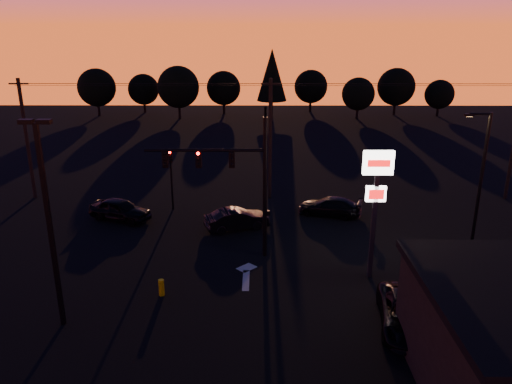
% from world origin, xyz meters
% --- Properties ---
extents(ground, '(120.00, 120.00, 0.00)m').
position_xyz_m(ground, '(0.00, 0.00, 0.00)').
color(ground, black).
rests_on(ground, ground).
extents(lane_arrow, '(1.20, 3.10, 0.01)m').
position_xyz_m(lane_arrow, '(0.50, 1.67, 0.01)').
color(lane_arrow, beige).
rests_on(lane_arrow, ground).
extents(traffic_signal_mast, '(6.79, 0.52, 8.58)m').
position_xyz_m(traffic_signal_mast, '(-0.10, 3.99, 4.94)').
color(traffic_signal_mast, black).
rests_on(traffic_signal_mast, ground).
extents(secondary_signal, '(0.30, 0.31, 4.35)m').
position_xyz_m(secondary_signal, '(-5.00, 11.49, 2.86)').
color(secondary_signal, black).
rests_on(secondary_signal, ground).
extents(parking_lot_light, '(1.25, 0.30, 9.14)m').
position_xyz_m(parking_lot_light, '(-7.50, -3.00, 5.27)').
color(parking_lot_light, black).
rests_on(parking_lot_light, ground).
extents(pylon_sign, '(1.50, 0.28, 6.80)m').
position_xyz_m(pylon_sign, '(7.00, 1.50, 4.91)').
color(pylon_sign, black).
rests_on(pylon_sign, ground).
extents(streetlight, '(1.55, 0.35, 8.00)m').
position_xyz_m(streetlight, '(13.91, 5.50, 4.42)').
color(streetlight, black).
rests_on(streetlight, ground).
extents(utility_pole_0, '(1.40, 0.26, 9.00)m').
position_xyz_m(utility_pole_0, '(-16.00, 14.00, 4.59)').
color(utility_pole_0, black).
rests_on(utility_pole_0, ground).
extents(utility_pole_1, '(1.40, 0.26, 9.00)m').
position_xyz_m(utility_pole_1, '(2.00, 14.00, 4.59)').
color(utility_pole_1, black).
rests_on(utility_pole_1, ground).
extents(power_wires, '(36.00, 1.22, 0.07)m').
position_xyz_m(power_wires, '(2.00, 14.00, 8.57)').
color(power_wires, black).
rests_on(power_wires, ground).
extents(bollard, '(0.28, 0.28, 0.84)m').
position_xyz_m(bollard, '(-3.59, -0.51, 0.42)').
color(bollard, '#BCAF02').
rests_on(bollard, ground).
extents(tree_0, '(5.36, 5.36, 6.74)m').
position_xyz_m(tree_0, '(-22.00, 50.00, 4.06)').
color(tree_0, black).
rests_on(tree_0, ground).
extents(tree_1, '(4.54, 4.54, 5.71)m').
position_xyz_m(tree_1, '(-16.00, 53.00, 3.43)').
color(tree_1, black).
rests_on(tree_1, ground).
extents(tree_2, '(5.77, 5.78, 7.26)m').
position_xyz_m(tree_2, '(-10.00, 48.00, 4.37)').
color(tree_2, black).
rests_on(tree_2, ground).
extents(tree_3, '(4.95, 4.95, 6.22)m').
position_xyz_m(tree_3, '(-4.00, 52.00, 3.75)').
color(tree_3, black).
rests_on(tree_3, ground).
extents(tree_4, '(4.18, 4.18, 9.50)m').
position_xyz_m(tree_4, '(3.00, 49.00, 5.93)').
color(tree_4, black).
rests_on(tree_4, ground).
extents(tree_5, '(4.95, 4.95, 6.22)m').
position_xyz_m(tree_5, '(9.00, 54.00, 3.75)').
color(tree_5, black).
rests_on(tree_5, ground).
extents(tree_6, '(4.54, 4.54, 5.71)m').
position_xyz_m(tree_6, '(15.00, 48.00, 3.43)').
color(tree_6, black).
rests_on(tree_6, ground).
extents(tree_7, '(5.36, 5.36, 6.74)m').
position_xyz_m(tree_7, '(21.00, 51.00, 4.06)').
color(tree_7, black).
rests_on(tree_7, ground).
extents(tree_8, '(4.12, 4.12, 5.19)m').
position_xyz_m(tree_8, '(27.00, 50.00, 3.12)').
color(tree_8, black).
rests_on(tree_8, ground).
extents(car_left, '(4.64, 3.21, 1.47)m').
position_xyz_m(car_left, '(-8.22, 9.45, 0.73)').
color(car_left, black).
rests_on(car_left, ground).
extents(car_mid, '(4.37, 2.78, 1.36)m').
position_xyz_m(car_mid, '(-0.25, 7.88, 0.68)').
color(car_mid, black).
rests_on(car_mid, ground).
extents(car_right, '(4.71, 3.05, 1.27)m').
position_xyz_m(car_right, '(6.09, 10.41, 0.64)').
color(car_right, black).
rests_on(car_right, ground).
extents(suv_parked, '(3.00, 5.22, 1.37)m').
position_xyz_m(suv_parked, '(7.61, -3.15, 0.69)').
color(suv_parked, black).
rests_on(suv_parked, ground).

